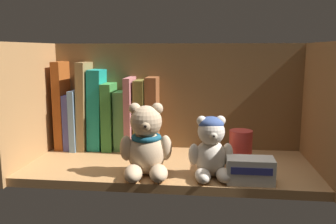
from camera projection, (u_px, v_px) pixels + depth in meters
shelf_board at (170, 167)px, 89.41cm from camera, size 68.82×29.32×2.00cm
shelf_back_panel at (176, 100)px, 101.84cm from camera, size 71.22×1.20×31.34cm
shelf_side_panel_left at (31, 106)px, 90.93cm from camera, size 1.60×31.72×31.34cm
shelf_side_panel_right at (322, 111)px, 82.87cm from camera, size 1.60×31.72×31.34cm
book_0 at (64, 105)px, 103.11cm from camera, size 2.40×11.01×24.38cm
book_1 at (73, 120)px, 103.60cm from camera, size 1.64×12.00×15.35cm
book_2 at (80, 118)px, 103.26cm from camera, size 1.65×13.64×16.67cm
book_3 at (87, 105)px, 102.34cm from camera, size 2.90×12.51×24.31cm
book_4 at (98, 109)px, 102.14cm from camera, size 4.23×10.46×22.33cm
book_5 at (111, 116)px, 102.05cm from camera, size 2.82×11.34×18.52cm
book_6 at (123, 120)px, 101.86cm from camera, size 3.02×9.58×16.30cm
book_7 at (132, 113)px, 101.21cm from camera, size 1.76×13.74×20.27cm
book_8 at (141, 115)px, 100.97cm from camera, size 2.98×10.55×19.54cm
book_9 at (153, 113)px, 100.52cm from camera, size 3.05×9.50×20.32cm
teddy_bear_larger at (146, 145)px, 79.60cm from camera, size 12.00×12.39×16.22cm
teddy_bear_smaller at (211, 149)px, 78.54cm from camera, size 10.08×10.48×13.58cm
pillar_candle at (241, 148)px, 86.52cm from camera, size 5.48×5.48×8.73cm
small_product_box at (250, 170)px, 75.90cm from camera, size 9.84×5.51×5.32cm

